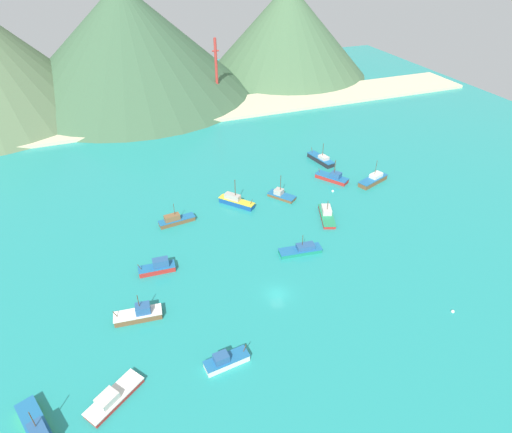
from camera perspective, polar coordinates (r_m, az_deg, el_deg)
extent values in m
cube|color=teal|center=(104.95, -3.61, 0.46)|extent=(260.00, 280.00, 0.50)
cube|color=brown|center=(110.27, 3.44, 2.67)|extent=(6.36, 7.22, 0.74)
cube|color=#1E669E|center=(110.03, 3.45, 2.88)|extent=(6.49, 7.37, 0.20)
cube|color=#B2ADA3|center=(110.01, 3.06, 3.34)|extent=(2.85, 2.85, 1.28)
cylinder|color=#4C3823|center=(108.47, 3.29, 4.51)|extent=(0.15, 0.15, 4.16)
cube|color=#232328|center=(129.10, 8.59, 7.46)|extent=(4.47, 9.82, 1.27)
cube|color=#1E669E|center=(128.77, 8.62, 7.75)|extent=(4.56, 10.02, 0.20)
cube|color=beige|center=(127.75, 8.98, 7.76)|extent=(2.50, 3.32, 0.89)
cylinder|color=#4C3823|center=(131.32, 7.44, 8.78)|extent=(0.27, 0.73, 1.72)
cylinder|color=#4C3823|center=(127.14, 8.90, 8.81)|extent=(0.15, 0.15, 3.78)
cube|color=red|center=(89.31, -13.02, -6.85)|extent=(7.27, 2.77, 1.14)
cube|color=#1E669E|center=(88.88, -13.07, -6.52)|extent=(7.42, 2.82, 0.20)
cube|color=#28568C|center=(88.32, -12.57, -5.98)|extent=(3.24, 1.93, 1.59)
cylinder|color=#4C3823|center=(88.49, -15.19, -6.52)|extent=(0.66, 0.16, 1.53)
cube|color=red|center=(71.68, -18.27, -21.88)|extent=(9.03, 7.62, 0.70)
cube|color=white|center=(71.31, -18.34, -21.68)|extent=(9.21, 7.77, 0.20)
cube|color=beige|center=(70.45, -19.18, -21.91)|extent=(3.68, 3.51, 1.20)
cube|color=red|center=(119.81, 10.03, 5.02)|extent=(7.33, 8.94, 1.06)
cube|color=#1E669E|center=(119.51, 10.06, 5.28)|extent=(7.48, 9.12, 0.20)
cube|color=#28568C|center=(118.76, 10.57, 5.45)|extent=(3.28, 3.42, 1.35)
cylinder|color=#4C3823|center=(120.68, 8.40, 6.10)|extent=(0.45, 0.58, 1.43)
cylinder|color=#4C3823|center=(117.81, 10.46, 6.57)|extent=(0.17, 0.17, 3.55)
cube|color=brown|center=(120.79, 15.26, 4.59)|extent=(9.70, 5.80, 1.25)
cube|color=#1E669E|center=(120.45, 15.31, 4.89)|extent=(9.90, 5.92, 0.20)
cube|color=silver|center=(121.06, 15.68, 5.31)|extent=(4.08, 3.17, 0.98)
cylinder|color=#4C3823|center=(119.34, 15.66, 6.28)|extent=(0.12, 0.12, 4.14)
cube|color=silver|center=(72.08, -3.92, -18.66)|extent=(7.30, 3.10, 1.13)
cube|color=#1E669E|center=(71.55, -3.94, -18.34)|extent=(7.45, 3.17, 0.20)
cube|color=#28568C|center=(70.79, -4.65, -18.22)|extent=(2.49, 2.01, 1.26)
cylinder|color=#4C3823|center=(71.77, -1.52, -17.12)|extent=(0.66, 0.19, 1.53)
cube|color=#14478C|center=(107.11, -2.58, 1.82)|extent=(7.64, 8.34, 1.24)
cube|color=gold|center=(106.72, -2.58, 2.14)|extent=(7.79, 8.51, 0.20)
cube|color=#B2ADA3|center=(106.83, -3.13, 2.65)|extent=(3.81, 4.05, 1.35)
cylinder|color=#4C3823|center=(104.55, -0.63, 1.93)|extent=(0.56, 0.61, 1.68)
cylinder|color=#4C3823|center=(105.01, -2.80, 3.86)|extent=(0.19, 0.19, 4.32)
cube|color=#198466|center=(92.30, 5.89, -4.58)|extent=(9.28, 3.69, 0.78)
cube|color=#1E669E|center=(92.00, 5.91, -4.35)|extent=(9.47, 3.77, 0.20)
cube|color=#28568C|center=(91.98, 6.59, -3.96)|extent=(4.02, 2.41, 0.93)
cylinder|color=#4C3823|center=(90.68, 6.21, -3.16)|extent=(0.11, 0.11, 2.59)
cube|color=red|center=(103.73, 9.39, -0.02)|extent=(5.83, 9.75, 0.76)
cube|color=#238C5B|center=(103.47, 9.41, 0.20)|extent=(5.95, 9.95, 0.20)
cube|color=beige|center=(104.02, 9.35, 0.90)|extent=(3.19, 4.05, 1.28)
cylinder|color=#4C3823|center=(102.48, 9.50, 1.51)|extent=(0.14, 0.14, 2.27)
cube|color=gold|center=(72.09, -26.92, -24.12)|extent=(6.38, 11.14, 1.22)
cube|color=#1E669E|center=(71.52, -27.08, -23.81)|extent=(6.50, 11.37, 0.20)
cube|color=#28568C|center=(70.09, -26.87, -24.27)|extent=(3.17, 4.17, 1.33)
cylinder|color=#4C3823|center=(68.75, -27.61, -22.78)|extent=(0.13, 0.13, 3.22)
cube|color=brown|center=(80.84, -15.38, -12.61)|extent=(8.43, 3.49, 1.17)
cube|color=white|center=(80.36, -15.46, -12.28)|extent=(8.60, 3.56, 0.20)
cube|color=#28568C|center=(79.66, -14.81, -11.74)|extent=(2.72, 2.24, 1.56)
cylinder|color=#4C3823|center=(80.25, -18.20, -12.25)|extent=(0.68, 0.19, 1.58)
cylinder|color=#4C3823|center=(78.27, -15.40, -10.74)|extent=(0.14, 0.14, 2.54)
cube|color=brown|center=(102.29, -10.46, -0.60)|extent=(8.54, 3.06, 1.00)
cube|color=#1E669E|center=(101.96, -10.49, -0.33)|extent=(8.71, 3.12, 0.20)
cube|color=brown|center=(101.33, -11.09, -0.13)|extent=(3.71, 1.99, 1.31)
cylinder|color=#4C3823|center=(100.31, -10.84, 0.98)|extent=(0.12, 0.12, 2.96)
sphere|color=silver|center=(114.66, 10.16, 3.34)|extent=(0.67, 0.67, 0.67)
sphere|color=silver|center=(87.06, 24.68, -11.41)|extent=(0.63, 0.63, 0.63)
cube|color=beige|center=(163.25, -11.02, 13.03)|extent=(247.00, 21.42, 1.20)
cone|color=#3D6042|center=(185.63, -16.73, 21.39)|extent=(95.95, 95.95, 41.70)
cone|color=#476B47|center=(209.83, 4.17, 23.49)|extent=(73.37, 73.37, 38.38)
cylinder|color=#B7332D|center=(168.40, -5.27, 18.42)|extent=(1.04, 1.04, 24.98)
cylinder|color=#B7332D|center=(166.42, -5.42, 21.07)|extent=(2.50, 0.52, 0.52)
cylinder|color=#B7332D|center=(167.62, -5.32, 19.41)|extent=(0.52, 2.00, 0.52)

